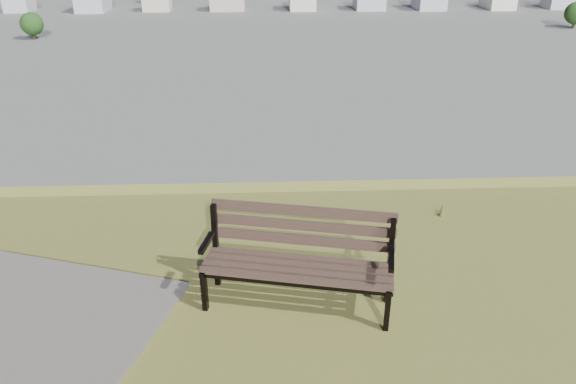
{
  "coord_description": "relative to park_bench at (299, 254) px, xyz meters",
  "views": [
    {
      "loc": [
        0.11,
        -3.17,
        28.5
      ],
      "look_at": [
        0.4,
        3.38,
        25.3
      ],
      "focal_mm": 35.0,
      "sensor_mm": 36.0,
      "label": 1
    }
  ],
  "objects": [
    {
      "name": "park_bench",
      "position": [
        0.0,
        0.0,
        0.0
      ],
      "size": [
        1.93,
        0.97,
        0.97
      ],
      "rotation": [
        0.0,
        0.0,
        -0.22
      ],
      "color": "#402D25",
      "rests_on": "hilltop_mesa"
    }
  ]
}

